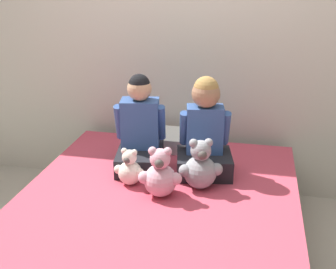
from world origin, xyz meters
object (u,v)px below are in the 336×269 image
object	(u,v)px
child_on_left	(140,132)
pillow_at_headboard	(180,141)
teddy_bear_held_by_left_child	(130,169)
teddy_bear_held_by_right_child	(200,167)
child_on_right	(205,133)
teddy_bear_between_children	(160,175)
bed	(156,233)

from	to	relation	value
child_on_left	pillow_at_headboard	distance (m)	0.46
child_on_left	teddy_bear_held_by_left_child	size ratio (longest dim) A/B	2.66
teddy_bear_held_by_left_child	teddy_bear_held_by_right_child	distance (m)	0.44
pillow_at_headboard	teddy_bear_held_by_left_child	bearing A→B (deg)	-107.93
child_on_right	teddy_bear_held_by_right_child	bearing A→B (deg)	-99.27
teddy_bear_between_children	teddy_bear_held_by_right_child	bearing A→B (deg)	26.69
child_on_left	teddy_bear_held_by_left_child	distance (m)	0.31
child_on_right	teddy_bear_held_by_right_child	xyz separation A→B (m)	(0.01, -0.22, -0.14)
bed	teddy_bear_held_by_left_child	xyz separation A→B (m)	(-0.21, 0.17, 0.33)
bed	teddy_bear_held_by_left_child	distance (m)	0.42
bed	teddy_bear_between_children	distance (m)	0.37
bed	pillow_at_headboard	xyz separation A→B (m)	(0.00, 0.80, 0.28)
child_on_right	pillow_at_headboard	xyz separation A→B (m)	(-0.23, 0.37, -0.22)
bed	pillow_at_headboard	size ratio (longest dim) A/B	3.75
child_on_right	teddy_bear_held_by_right_child	distance (m)	0.26
bed	child_on_right	xyz separation A→B (m)	(0.23, 0.43, 0.51)
child_on_right	teddy_bear_held_by_right_child	size ratio (longest dim) A/B	2.00
bed	teddy_bear_held_by_right_child	xyz separation A→B (m)	(0.23, 0.21, 0.37)
bed	child_on_left	bearing A→B (deg)	115.59
teddy_bear_held_by_right_child	teddy_bear_between_children	world-z (taller)	teddy_bear_held_by_right_child
teddy_bear_held_by_right_child	teddy_bear_held_by_left_child	bearing A→B (deg)	168.95
child_on_left	bed	bearing A→B (deg)	-73.91
bed	teddy_bear_between_children	size ratio (longest dim) A/B	6.29
bed	teddy_bear_held_by_right_child	distance (m)	0.49
child_on_right	teddy_bear_between_children	xyz separation A→B (m)	(-0.21, -0.37, -0.14)
teddy_bear_between_children	bed	bearing A→B (deg)	-109.32
teddy_bear_between_children	pillow_at_headboard	bearing A→B (deg)	84.03
child_on_right	teddy_bear_held_by_left_child	distance (m)	0.54
bed	teddy_bear_held_by_left_child	bearing A→B (deg)	140.96
teddy_bear_held_by_left_child	teddy_bear_held_by_right_child	bearing A→B (deg)	13.01
teddy_bear_held_by_right_child	pillow_at_headboard	bearing A→B (deg)	94.58
child_on_right	pillow_at_headboard	distance (m)	0.49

